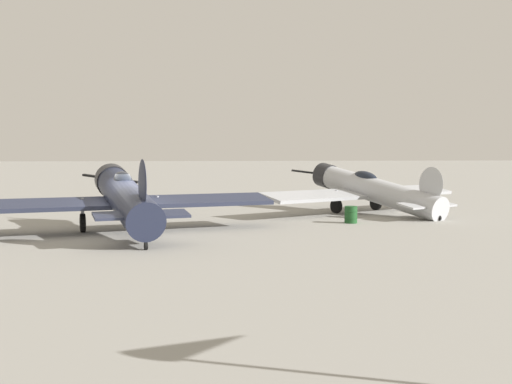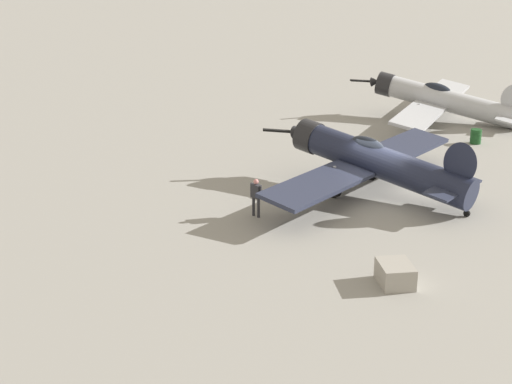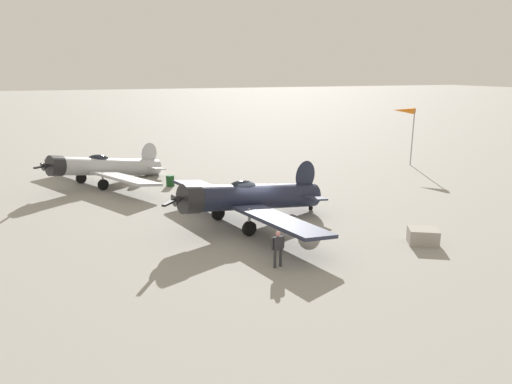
# 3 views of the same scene
# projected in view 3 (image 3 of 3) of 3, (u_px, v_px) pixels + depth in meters

# --- Properties ---
(ground_plane) EXTENTS (400.00, 400.00, 0.00)m
(ground_plane) POSITION_uv_depth(u_px,v_px,m) (256.00, 222.00, 26.63)
(ground_plane) COLOR gray
(airplane_foreground) EXTENTS (10.13, 13.33, 3.27)m
(airplane_foreground) POSITION_uv_depth(u_px,v_px,m) (248.00, 198.00, 25.95)
(airplane_foreground) COLOR #1E2338
(airplane_foreground) RESTS_ON ground_plane
(airplane_mid_apron) EXTENTS (9.35, 12.66, 2.90)m
(airplane_mid_apron) POSITION_uv_depth(u_px,v_px,m) (104.00, 167.00, 35.26)
(airplane_mid_apron) COLOR #B7BABF
(airplane_mid_apron) RESTS_ON ground_plane
(ground_crew_mechanic) EXTENTS (0.65, 0.29, 1.67)m
(ground_crew_mechanic) POSITION_uv_depth(u_px,v_px,m) (278.00, 246.00, 20.33)
(ground_crew_mechanic) COLOR #2D2D33
(ground_crew_mechanic) RESTS_ON ground_plane
(equipment_crate) EXTENTS (1.78, 1.66, 0.77)m
(equipment_crate) POSITION_uv_depth(u_px,v_px,m) (423.00, 236.00, 23.30)
(equipment_crate) COLOR #9E998E
(equipment_crate) RESTS_ON ground_plane
(fuel_drum) EXTENTS (0.65, 0.65, 0.82)m
(fuel_drum) POSITION_uv_depth(u_px,v_px,m) (170.00, 181.00, 34.89)
(fuel_drum) COLOR #19471E
(fuel_drum) RESTS_ON ground_plane
(windsock_mast) EXTENTS (1.48, 2.04, 5.18)m
(windsock_mast) POSITION_uv_depth(u_px,v_px,m) (404.00, 113.00, 42.13)
(windsock_mast) COLOR gray
(windsock_mast) RESTS_ON ground_plane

